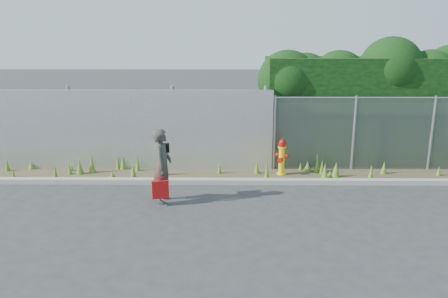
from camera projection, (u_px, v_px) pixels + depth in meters
name	position (u px, v px, depth m)	size (l,w,h in m)	color
ground	(238.00, 212.00, 9.18)	(80.00, 80.00, 0.00)	#313234
curb	(236.00, 181.00, 10.91)	(16.00, 0.22, 0.12)	gray
weed_strip	(231.00, 171.00, 11.49)	(16.00, 1.26, 0.55)	#473D28
corrugated_fence	(116.00, 130.00, 11.84)	(8.50, 0.21, 2.30)	#ADAFB4
chainlink_fence	(393.00, 133.00, 11.78)	(6.50, 0.07, 2.05)	gray
hedge	(384.00, 94.00, 12.52)	(7.57, 1.87, 3.65)	black
fire_hydrant	(282.00, 158.00, 11.47)	(0.33, 0.30, 1.00)	yellow
woman	(162.00, 166.00, 9.56)	(0.60, 0.40, 1.66)	#0D5747
red_tote_bag	(160.00, 189.00, 9.42)	(0.36, 0.13, 0.47)	#B00A16
black_shoulder_bag	(163.00, 148.00, 9.69)	(0.27, 0.11, 0.20)	black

